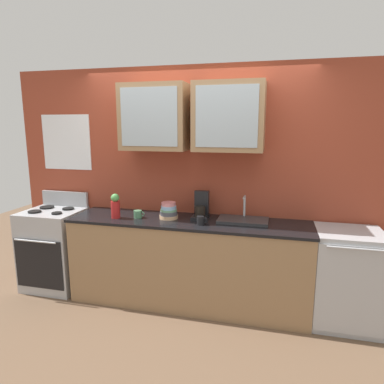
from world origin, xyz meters
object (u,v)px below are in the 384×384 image
at_px(sink_faucet, 243,220).
at_px(stove_range, 55,248).
at_px(coffee_maker, 201,208).
at_px(bowl_stack, 169,211).
at_px(cup_near_sink, 201,220).
at_px(cup_near_bowls, 138,214).
at_px(vase, 115,206).
at_px(dishwasher, 345,278).

bearing_deg(sink_faucet, stove_range, -177.75).
height_order(stove_range, coffee_maker, coffee_maker).
relative_size(bowl_stack, cup_near_sink, 1.81).
height_order(sink_faucet, cup_near_sink, sink_faucet).
bearing_deg(cup_near_bowls, sink_faucet, 6.40).
height_order(stove_range, vase, vase).
bearing_deg(cup_near_bowls, bowl_stack, 10.12).
xyz_separation_m(bowl_stack, dishwasher, (1.79, -0.03, -0.55)).
relative_size(bowl_stack, dishwasher, 0.21).
bearing_deg(dishwasher, stove_range, 179.92).
bearing_deg(cup_near_bowls, cup_near_sink, -7.06).
relative_size(cup_near_sink, coffee_maker, 0.38).
height_order(stove_range, cup_near_bowls, stove_range).
distance_m(sink_faucet, cup_near_sink, 0.46).
xyz_separation_m(stove_range, vase, (0.87, -0.10, 0.59)).
xyz_separation_m(sink_faucet, dishwasher, (1.01, -0.09, -0.49)).
height_order(sink_faucet, vase, vase).
height_order(cup_near_sink, coffee_maker, coffee_maker).
xyz_separation_m(vase, cup_near_sink, (0.94, -0.03, -0.08)).
xyz_separation_m(sink_faucet, vase, (-1.35, -0.19, 0.11)).
bearing_deg(dishwasher, bowl_stack, 179.20).
relative_size(stove_range, dishwasher, 1.19).
bearing_deg(cup_near_sink, stove_range, 176.01).
distance_m(cup_near_sink, coffee_maker, 0.27).
relative_size(sink_faucet, coffee_maker, 1.78).
distance_m(sink_faucet, dishwasher, 1.12).
bearing_deg(bowl_stack, cup_near_bowls, -169.88).
bearing_deg(cup_near_sink, vase, 178.42).
distance_m(vase, coffee_maker, 0.92).
height_order(sink_faucet, coffee_maker, coffee_maker).
distance_m(cup_near_sink, dishwasher, 1.51).
distance_m(stove_range, dishwasher, 3.22).
bearing_deg(vase, stove_range, 173.42).
distance_m(cup_near_sink, cup_near_bowls, 0.72).
height_order(cup_near_bowls, coffee_maker, coffee_maker).
bearing_deg(bowl_stack, dishwasher, -0.80).
distance_m(stove_range, bowl_stack, 1.53).
bearing_deg(coffee_maker, bowl_stack, -162.37).
height_order(stove_range, cup_near_sink, stove_range).
bearing_deg(stove_range, coffee_maker, 4.09).
height_order(cup_near_sink, cup_near_bowls, cup_near_sink).
height_order(cup_near_sink, dishwasher, cup_near_sink).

